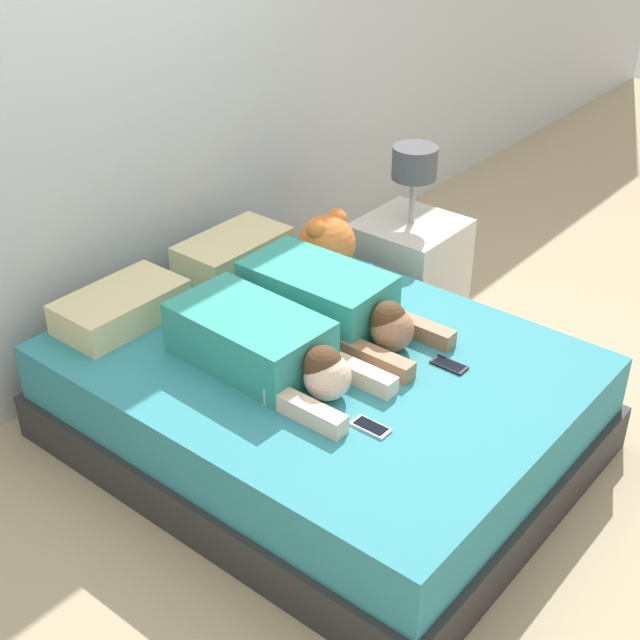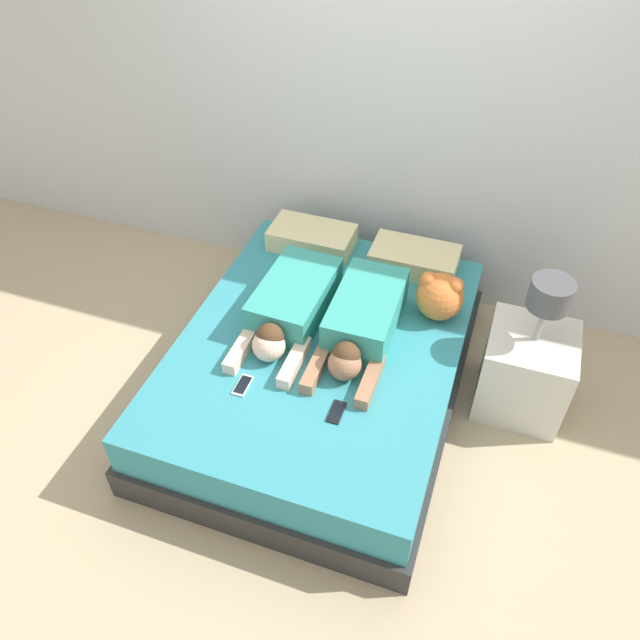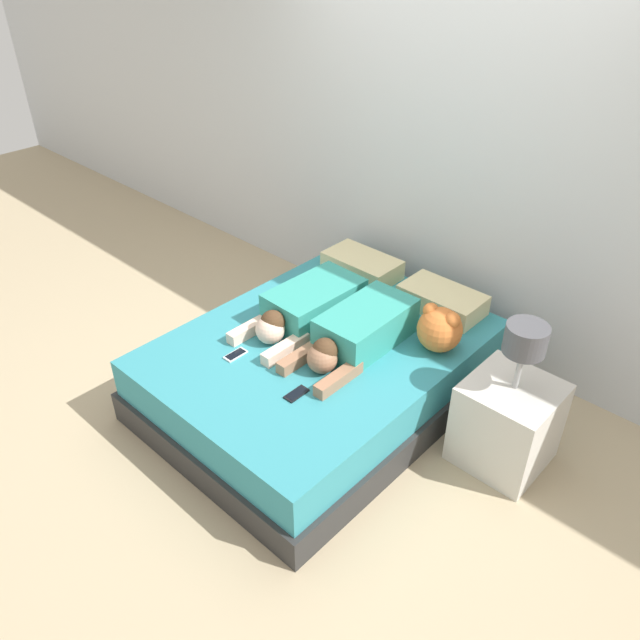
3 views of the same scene
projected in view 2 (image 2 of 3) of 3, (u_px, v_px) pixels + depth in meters
The scene contains 11 objects.
ground_plane at pixel (320, 393), 3.69m from camera, with size 12.00×12.00×0.00m, color tan.
wall_back at pixel (386, 102), 3.59m from camera, with size 12.00×0.06×2.60m.
bed at pixel (320, 368), 3.54m from camera, with size 1.54×2.00×0.44m.
pillow_head_left at pixel (312, 238), 3.97m from camera, with size 0.52×0.30×0.13m.
pillow_head_right at pixel (414, 259), 3.81m from camera, with size 0.52×0.30×0.13m.
person_left at pixel (290, 307), 3.44m from camera, with size 0.37×0.88×0.21m.
person_right at pixel (362, 322), 3.34m from camera, with size 0.36×0.88×0.23m.
cell_phone_left at pixel (243, 385), 3.15m from camera, with size 0.06×0.14×0.01m.
cell_phone_right at pixel (336, 412), 3.02m from camera, with size 0.06×0.14×0.01m.
plush_toy at pixel (440, 296), 3.45m from camera, with size 0.27×0.27×0.28m.
nightstand at pixel (526, 367), 3.45m from camera, with size 0.47×0.47×0.90m.
Camera 2 is at (0.80, -2.26, 2.84)m, focal length 35.00 mm.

